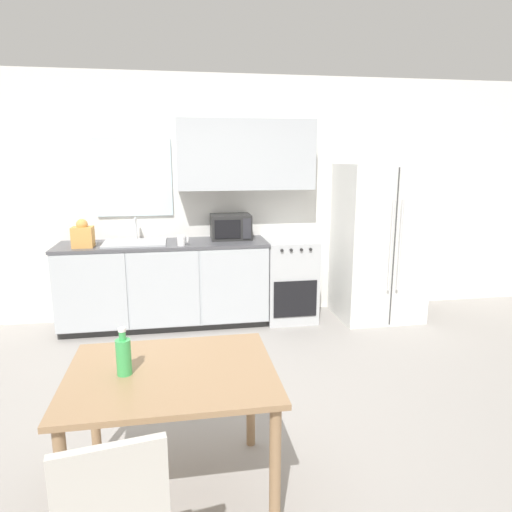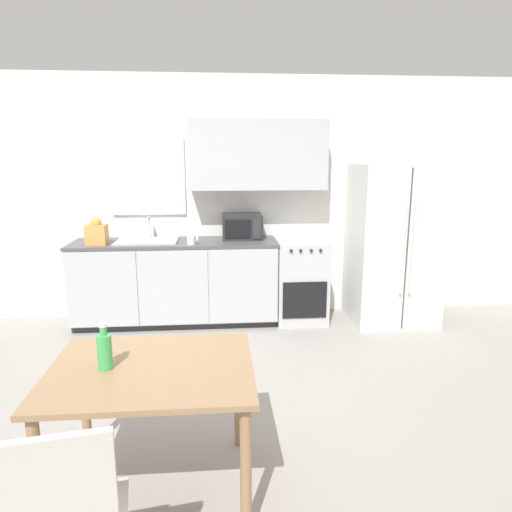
# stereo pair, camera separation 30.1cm
# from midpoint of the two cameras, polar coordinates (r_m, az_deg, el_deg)

# --- Properties ---
(ground_plane) EXTENTS (12.00, 12.00, 0.00)m
(ground_plane) POSITION_cam_midpoint_polar(r_m,az_deg,el_deg) (3.46, -4.13, -19.45)
(ground_plane) COLOR gray
(wall_back) EXTENTS (12.00, 0.38, 2.70)m
(wall_back) POSITION_cam_midpoint_polar(r_m,az_deg,el_deg) (5.20, -3.81, 7.94)
(wall_back) COLOR silver
(wall_back) RESTS_ON ground_plane
(kitchen_counter) EXTENTS (2.21, 0.62, 0.93)m
(kitchen_counter) POSITION_cam_midpoint_polar(r_m,az_deg,el_deg) (5.07, -8.24, -3.28)
(kitchen_counter) COLOR #333333
(kitchen_counter) RESTS_ON ground_plane
(oven_range) EXTENTS (0.56, 0.61, 0.91)m
(oven_range) POSITION_cam_midpoint_polar(r_m,az_deg,el_deg) (5.18, 7.19, -3.08)
(oven_range) COLOR #B7BABC
(oven_range) RESTS_ON ground_plane
(refrigerator) EXTENTS (0.90, 0.81, 1.75)m
(refrigerator) POSITION_cam_midpoint_polar(r_m,az_deg,el_deg) (5.31, 18.31, 1.41)
(refrigerator) COLOR silver
(refrigerator) RESTS_ON ground_plane
(kitchen_sink) EXTENTS (0.64, 0.45, 0.25)m
(kitchen_sink) POSITION_cam_midpoint_polar(r_m,az_deg,el_deg) (5.00, -11.78, 1.93)
(kitchen_sink) COLOR #B7BABC
(kitchen_sink) RESTS_ON kitchen_counter
(microwave) EXTENTS (0.43, 0.34, 0.27)m
(microwave) POSITION_cam_midpoint_polar(r_m,az_deg,el_deg) (5.06, -0.05, 3.70)
(microwave) COLOR #282828
(microwave) RESTS_ON kitchen_counter
(coffee_mug) EXTENTS (0.12, 0.08, 0.10)m
(coffee_mug) POSITION_cam_midpoint_polar(r_m,az_deg,el_deg) (4.75, -6.23, 2.04)
(coffee_mug) COLOR white
(coffee_mug) RESTS_ON kitchen_counter
(grocery_bag_0) EXTENTS (0.20, 0.17, 0.29)m
(grocery_bag_0) POSITION_cam_midpoint_polar(r_m,az_deg,el_deg) (4.95, -17.68, 2.78)
(grocery_bag_0) COLOR #DB994C
(grocery_bag_0) RESTS_ON kitchen_counter
(dining_table) EXTENTS (1.07, 0.86, 0.74)m
(dining_table) POSITION_cam_midpoint_polar(r_m,az_deg,el_deg) (2.55, -9.44, -15.67)
(dining_table) COLOR #997551
(dining_table) RESTS_ON ground_plane
(drink_bottle) EXTENTS (0.08, 0.08, 0.25)m
(drink_bottle) POSITION_cam_midpoint_polar(r_m,az_deg,el_deg) (2.49, -15.09, -11.39)
(drink_bottle) COLOR #3FB259
(drink_bottle) RESTS_ON dining_table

